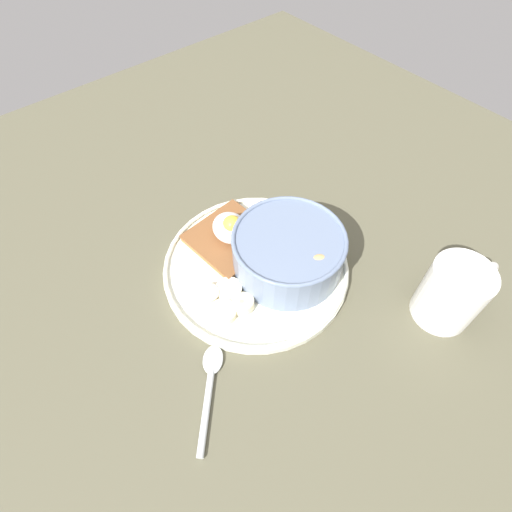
{
  "coord_description": "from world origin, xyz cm",
  "views": [
    {
      "loc": [
        -24.48,
        20.67,
        47.4
      ],
      "look_at": [
        0.0,
        0.0,
        5.0
      ],
      "focal_mm": 28.0,
      "sensor_mm": 36.0,
      "label": 1
    }
  ],
  "objects_px": {
    "banana_slice_left": "(242,304)",
    "banana_slice_back": "(223,312)",
    "oatmeal_bowl": "(288,251)",
    "coffee_mug": "(453,292)",
    "banana_slice_front": "(229,290)",
    "banana_slice_right": "(210,296)",
    "spoon": "(210,383)",
    "poached_egg": "(229,228)",
    "toast_slice": "(229,239)"
  },
  "relations": [
    {
      "from": "banana_slice_left",
      "to": "banana_slice_back",
      "type": "xyz_separation_m",
      "value": [
        0.01,
        0.03,
        -0.0
      ]
    },
    {
      "from": "oatmeal_bowl",
      "to": "coffee_mug",
      "type": "relative_size",
      "value": 1.4
    },
    {
      "from": "coffee_mug",
      "to": "banana_slice_back",
      "type": "bearing_deg",
      "value": 52.15
    },
    {
      "from": "banana_slice_back",
      "to": "banana_slice_left",
      "type": "bearing_deg",
      "value": -102.12
    },
    {
      "from": "banana_slice_front",
      "to": "banana_slice_right",
      "type": "xyz_separation_m",
      "value": [
        0.01,
        0.02,
        0.0
      ]
    },
    {
      "from": "banana_slice_front",
      "to": "spoon",
      "type": "xyz_separation_m",
      "value": [
        -0.08,
        0.09,
        -0.01
      ]
    },
    {
      "from": "poached_egg",
      "to": "banana_slice_left",
      "type": "relative_size",
      "value": 1.45
    },
    {
      "from": "poached_egg",
      "to": "coffee_mug",
      "type": "xyz_separation_m",
      "value": [
        -0.26,
        -0.14,
        0.0
      ]
    },
    {
      "from": "banana_slice_back",
      "to": "spoon",
      "type": "relative_size",
      "value": 0.42
    },
    {
      "from": "banana_slice_right",
      "to": "oatmeal_bowl",
      "type": "bearing_deg",
      "value": -102.38
    },
    {
      "from": "toast_slice",
      "to": "oatmeal_bowl",
      "type": "bearing_deg",
      "value": -156.56
    },
    {
      "from": "oatmeal_bowl",
      "to": "spoon",
      "type": "height_order",
      "value": "oatmeal_bowl"
    },
    {
      "from": "poached_egg",
      "to": "spoon",
      "type": "bearing_deg",
      "value": 135.27
    },
    {
      "from": "banana_slice_left",
      "to": "spoon",
      "type": "relative_size",
      "value": 0.43
    },
    {
      "from": "poached_egg",
      "to": "banana_slice_right",
      "type": "xyz_separation_m",
      "value": [
        -0.06,
        0.08,
        -0.02
      ]
    },
    {
      "from": "banana_slice_left",
      "to": "banana_slice_back",
      "type": "height_order",
      "value": "banana_slice_left"
    },
    {
      "from": "banana_slice_right",
      "to": "coffee_mug",
      "type": "distance_m",
      "value": 0.3
    },
    {
      "from": "toast_slice",
      "to": "banana_slice_left",
      "type": "bearing_deg",
      "value": 150.94
    },
    {
      "from": "banana_slice_left",
      "to": "banana_slice_back",
      "type": "distance_m",
      "value": 0.03
    },
    {
      "from": "spoon",
      "to": "banana_slice_front",
      "type": "bearing_deg",
      "value": -48.54
    },
    {
      "from": "oatmeal_bowl",
      "to": "spoon",
      "type": "distance_m",
      "value": 0.19
    },
    {
      "from": "poached_egg",
      "to": "banana_slice_front",
      "type": "xyz_separation_m",
      "value": [
        -0.06,
        0.05,
        -0.03
      ]
    },
    {
      "from": "banana_slice_left",
      "to": "spoon",
      "type": "distance_m",
      "value": 0.1
    },
    {
      "from": "banana_slice_back",
      "to": "spoon",
      "type": "height_order",
      "value": "banana_slice_back"
    },
    {
      "from": "banana_slice_back",
      "to": "banana_slice_right",
      "type": "distance_m",
      "value": 0.03
    },
    {
      "from": "toast_slice",
      "to": "banana_slice_front",
      "type": "height_order",
      "value": "same"
    },
    {
      "from": "toast_slice",
      "to": "coffee_mug",
      "type": "height_order",
      "value": "coffee_mug"
    },
    {
      "from": "banana_slice_left",
      "to": "banana_slice_right",
      "type": "distance_m",
      "value": 0.04
    },
    {
      "from": "banana_slice_right",
      "to": "coffee_mug",
      "type": "relative_size",
      "value": 0.37
    },
    {
      "from": "toast_slice",
      "to": "poached_egg",
      "type": "height_order",
      "value": "poached_egg"
    },
    {
      "from": "spoon",
      "to": "poached_egg",
      "type": "bearing_deg",
      "value": -44.73
    },
    {
      "from": "coffee_mug",
      "to": "spoon",
      "type": "relative_size",
      "value": 1.06
    },
    {
      "from": "banana_slice_left",
      "to": "coffee_mug",
      "type": "distance_m",
      "value": 0.26
    },
    {
      "from": "poached_egg",
      "to": "banana_slice_left",
      "type": "bearing_deg",
      "value": 149.91
    },
    {
      "from": "poached_egg",
      "to": "coffee_mug",
      "type": "distance_m",
      "value": 0.29
    },
    {
      "from": "coffee_mug",
      "to": "spoon",
      "type": "distance_m",
      "value": 0.31
    },
    {
      "from": "poached_egg",
      "to": "toast_slice",
      "type": "bearing_deg",
      "value": 51.75
    },
    {
      "from": "banana_slice_front",
      "to": "oatmeal_bowl",
      "type": "bearing_deg",
      "value": -101.02
    },
    {
      "from": "banana_slice_front",
      "to": "banana_slice_right",
      "type": "bearing_deg",
      "value": 72.88
    },
    {
      "from": "spoon",
      "to": "coffee_mug",
      "type": "bearing_deg",
      "value": -111.91
    },
    {
      "from": "banana_slice_front",
      "to": "coffee_mug",
      "type": "distance_m",
      "value": 0.28
    },
    {
      "from": "toast_slice",
      "to": "banana_slice_right",
      "type": "xyz_separation_m",
      "value": [
        -0.06,
        0.08,
        -0.0
      ]
    },
    {
      "from": "toast_slice",
      "to": "banana_slice_front",
      "type": "bearing_deg",
      "value": 142.09
    },
    {
      "from": "oatmeal_bowl",
      "to": "banana_slice_right",
      "type": "bearing_deg",
      "value": 77.62
    },
    {
      "from": "banana_slice_left",
      "to": "spoon",
      "type": "bearing_deg",
      "value": 120.1
    },
    {
      "from": "poached_egg",
      "to": "spoon",
      "type": "distance_m",
      "value": 0.21
    },
    {
      "from": "oatmeal_bowl",
      "to": "banana_slice_back",
      "type": "bearing_deg",
      "value": 92.59
    },
    {
      "from": "banana_slice_front",
      "to": "banana_slice_back",
      "type": "bearing_deg",
      "value": 129.87
    },
    {
      "from": "banana_slice_back",
      "to": "banana_slice_right",
      "type": "bearing_deg",
      "value": -3.75
    },
    {
      "from": "poached_egg",
      "to": "banana_slice_back",
      "type": "bearing_deg",
      "value": 137.58
    }
  ]
}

